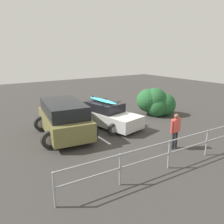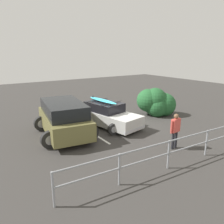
{
  "view_description": "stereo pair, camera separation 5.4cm",
  "coord_description": "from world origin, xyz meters",
  "px_view_note": "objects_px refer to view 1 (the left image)",
  "views": [
    {
      "loc": [
        7.32,
        10.39,
        4.23
      ],
      "look_at": [
        0.72,
        0.53,
        0.95
      ],
      "focal_mm": 35.0,
      "sensor_mm": 36.0,
      "label": 1
    },
    {
      "loc": [
        7.28,
        10.42,
        4.23
      ],
      "look_at": [
        0.72,
        0.53,
        0.95
      ],
      "focal_mm": 35.0,
      "sensor_mm": 36.0,
      "label": 2
    }
  ],
  "objects_px": {
    "suv_car": "(64,118)",
    "bush_near_left": "(157,103)",
    "person_bystander": "(176,128)",
    "sedan_car": "(106,115)"
  },
  "relations": [
    {
      "from": "suv_car",
      "to": "bush_near_left",
      "type": "relative_size",
      "value": 1.82
    },
    {
      "from": "sedan_car",
      "to": "suv_car",
      "type": "xyz_separation_m",
      "value": [
        2.68,
        0.19,
        0.28
      ]
    },
    {
      "from": "suv_car",
      "to": "bush_near_left",
      "type": "height_order",
      "value": "bush_near_left"
    },
    {
      "from": "suv_car",
      "to": "bush_near_left",
      "type": "xyz_separation_m",
      "value": [
        -6.78,
        -0.12,
        -0.09
      ]
    },
    {
      "from": "sedan_car",
      "to": "bush_near_left",
      "type": "xyz_separation_m",
      "value": [
        -4.11,
        0.08,
        0.19
      ]
    },
    {
      "from": "sedan_car",
      "to": "person_bystander",
      "type": "xyz_separation_m",
      "value": [
        -0.83,
        4.5,
        0.33
      ]
    },
    {
      "from": "sedan_car",
      "to": "person_bystander",
      "type": "bearing_deg",
      "value": 100.41
    },
    {
      "from": "suv_car",
      "to": "bush_near_left",
      "type": "bearing_deg",
      "value": -179.03
    },
    {
      "from": "suv_car",
      "to": "person_bystander",
      "type": "relative_size",
      "value": 2.81
    },
    {
      "from": "sedan_car",
      "to": "suv_car",
      "type": "height_order",
      "value": "suv_car"
    }
  ]
}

